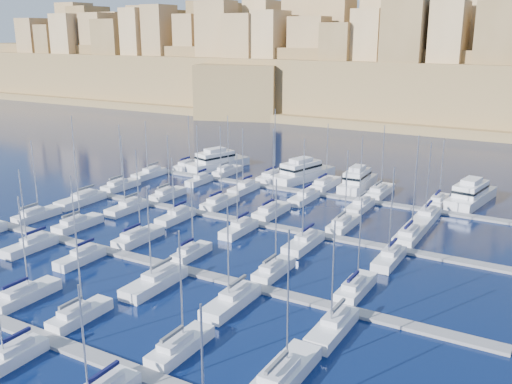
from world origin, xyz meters
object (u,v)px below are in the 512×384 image
Objects in this scene: motor_yacht_b at (302,172)px; motor_yacht_c at (358,181)px; sailboat_4 at (180,346)px; motor_yacht_a at (217,161)px; motor_yacht_d at (471,195)px; sailboat_2 at (25,295)px.

motor_yacht_b is 13.37m from motor_yacht_c.
motor_yacht_a is at bearing 121.10° from sailboat_4.
sailboat_4 is 0.76× the size of motor_yacht_b.
motor_yacht_b is 1.24× the size of motor_yacht_c.
motor_yacht_a is 35.81m from motor_yacht_c.
sailboat_4 is 71.78m from motor_yacht_d.
motor_yacht_a is 1.02× the size of motor_yacht_d.
sailboat_4 is 69.34m from motor_yacht_c.
motor_yacht_c is 22.36m from motor_yacht_d.
sailboat_2 reaches higher than motor_yacht_c.
motor_yacht_a and motor_yacht_b have the same top height.
motor_yacht_b is (-19.77, 70.36, 0.99)m from sailboat_4.
sailboat_2 reaches higher than motor_yacht_b.
motor_yacht_d is at bearing 2.47° from motor_yacht_c.
motor_yacht_d is (22.34, 0.96, 0.00)m from motor_yacht_c.
motor_yacht_c is at bearing -5.68° from motor_yacht_b.
motor_yacht_a is (-42.26, 70.07, 0.99)m from sailboat_4.
motor_yacht_b and motor_yacht_d have the same top height.
sailboat_2 is 70.36m from motor_yacht_b.
sailboat_4 is 73.09m from motor_yacht_b.
motor_yacht_b and motor_yacht_c have the same top height.
motor_yacht_d is at bearing -0.58° from motor_yacht_b.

